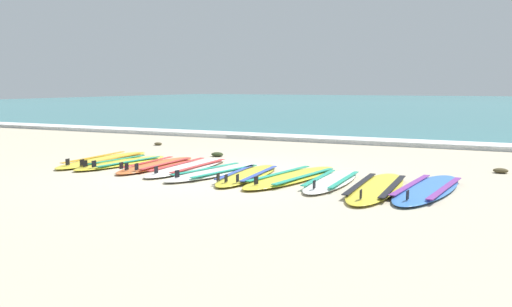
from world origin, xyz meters
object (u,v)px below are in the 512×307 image
Objects in this scene: surfboard_0 at (104,160)px; surfboard_8 at (376,187)px; surfboard_5 at (248,175)px; surfboard_7 at (331,181)px; surfboard_9 at (428,189)px; surfboard_1 at (122,163)px; surfboard_3 at (188,167)px; surfboard_2 at (157,165)px; surfboard_6 at (292,177)px; surfboard_4 at (216,172)px.

surfboard_0 is 5.31m from surfboard_8.
surfboard_5 is 2.07m from surfboard_8.
surfboard_7 is 0.83× the size of surfboard_9.
surfboard_1 is 1.37m from surfboard_3.
surfboard_5 and surfboard_9 have the same top height.
surfboard_9 is at bearing -2.90° from surfboard_2.
surfboard_8 is (1.36, -0.28, -0.00)m from surfboard_6.
surfboard_5 and surfboard_8 have the same top height.
surfboard_0 is at bearing 173.06° from surfboard_5.
surfboard_5 is at bearing -7.92° from surfboard_2.
surfboard_7 is (1.35, 0.05, -0.00)m from surfboard_5.
surfboard_8 is 0.68m from surfboard_9.
surfboard_7 and surfboard_8 have the same top height.
surfboard_1 is at bearing -176.53° from surfboard_3.
surfboard_3 is at bearing 159.09° from surfboard_4.
surfboard_9 is (5.93, -0.36, -0.00)m from surfboard_0.
surfboard_6 is at bearing -1.65° from surfboard_1.
surfboard_3 is at bearing 174.85° from surfboard_6.
surfboard_0 and surfboard_5 have the same top height.
surfboard_7 is (4.57, -0.34, 0.00)m from surfboard_0.
surfboard_4 is at bearing -179.36° from surfboard_7.
surfboard_3 is at bearing -2.80° from surfboard_0.
surfboard_8 is at bearing -11.69° from surfboard_6.
surfboard_3 is at bearing 176.21° from surfboard_9.
surfboard_5 is (0.58, -0.03, 0.00)m from surfboard_4.
surfboard_8 is at bearing -16.73° from surfboard_7.
surfboard_2 and surfboard_5 have the same top height.
surfboard_7 is 1.36m from surfboard_9.
surfboard_0 is 0.99× the size of surfboard_9.
surfboard_7 is at bearing 0.64° from surfboard_4.
surfboard_0 is 3.24m from surfboard_5.
surfboard_3 and surfboard_5 have the same top height.
surfboard_8 is (5.28, -0.55, 0.00)m from surfboard_0.
surfboard_2 is 1.04× the size of surfboard_7.
surfboard_0 is 2.66m from surfboard_4.
surfboard_1 and surfboard_5 have the same top height.
surfboard_2 is at bearing 173.83° from surfboard_8.
surfboard_9 is (4.00, -0.27, -0.00)m from surfboard_3.
surfboard_8 is (0.71, -0.21, -0.00)m from surfboard_7.
surfboard_7 and surfboard_9 have the same top height.
surfboard_1 is at bearing 178.35° from surfboard_6.
surfboard_4 is at bearing -179.93° from surfboard_9.
surfboard_4 is (1.34, -0.24, -0.00)m from surfboard_2.
surfboard_1 is at bearing 178.05° from surfboard_9.
surfboard_1 is 0.99× the size of surfboard_2.
surfboard_0 and surfboard_2 have the same top height.
surfboard_8 is 0.98× the size of surfboard_9.
surfboard_3 is 1.14× the size of surfboard_7.
surfboard_1 is 0.91× the size of surfboard_3.
surfboard_4 and surfboard_5 have the same top height.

